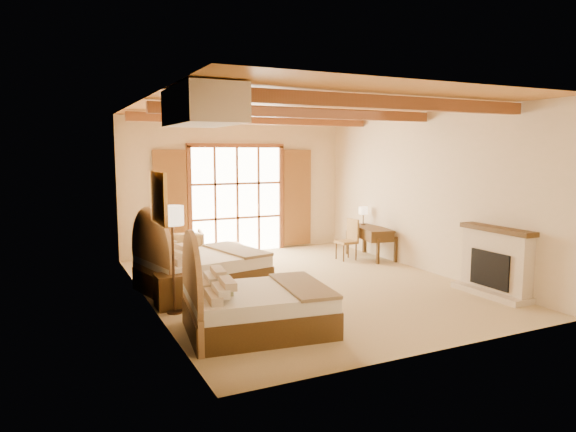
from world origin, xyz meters
TOP-DOWN VIEW (x-y plane):
  - floor at (0.00, 0.00)m, footprint 7.00×7.00m
  - wall_back at (0.00, 3.50)m, footprint 5.50×0.00m
  - wall_left at (-2.75, 0.00)m, footprint 0.00×7.00m
  - wall_right at (2.75, 0.00)m, footprint 0.00×7.00m
  - ceiling at (0.00, 0.00)m, footprint 7.00×7.00m
  - ceiling_beams at (0.00, 0.00)m, footprint 5.39×4.60m
  - french_doors at (0.00, 3.44)m, footprint 3.95×0.08m
  - fireplace at (2.60, -2.00)m, footprint 0.46×1.40m
  - painting at (-2.70, -0.75)m, footprint 0.06×0.95m
  - canopy_valance at (-2.40, -2.00)m, footprint 0.70×1.40m
  - bed_near at (-1.80, -1.90)m, footprint 2.04×1.64m
  - bed_far at (-1.86, 0.53)m, footprint 2.30×1.90m
  - nightstand at (-2.49, -0.36)m, footprint 0.44×0.44m
  - floor_lamp at (-2.50, -0.64)m, footprint 0.34×0.34m
  - armchair at (-1.46, 2.80)m, footprint 0.87×0.88m
  - ottoman at (-0.63, 2.34)m, footprint 0.60×0.60m
  - desk at (2.47, 1.44)m, footprint 0.80×1.40m
  - desk_chair at (1.89, 1.51)m, footprint 0.43×0.43m
  - desk_lamp at (2.54, 1.85)m, footprint 0.21×0.21m

SIDE VIEW (x-z plane):
  - floor at x=0.00m, z-range 0.00..0.00m
  - ottoman at x=-0.63m, z-range 0.00..0.42m
  - nightstand at x=-2.49m, z-range 0.00..0.53m
  - desk_chair at x=1.89m, z-range -0.17..0.74m
  - armchair at x=-1.46m, z-range 0.00..0.70m
  - bed_near at x=-1.80m, z-range -0.24..0.99m
  - desk at x=2.47m, z-range 0.03..0.73m
  - bed_far at x=-1.86m, z-range -0.26..1.06m
  - fireplace at x=2.60m, z-range -0.07..1.09m
  - desk_lamp at x=2.54m, z-range 0.82..1.23m
  - french_doors at x=0.00m, z-range -0.05..2.55m
  - floor_lamp at x=-2.50m, z-range 0.57..2.18m
  - wall_back at x=0.00m, z-range -1.15..4.35m
  - wall_left at x=-2.75m, z-range -1.90..5.10m
  - wall_right at x=2.75m, z-range -1.90..5.10m
  - painting at x=-2.70m, z-range 1.38..2.12m
  - canopy_valance at x=-2.40m, z-range 2.73..3.18m
  - ceiling_beams at x=0.00m, z-range 2.99..3.17m
  - ceiling at x=0.00m, z-range 3.20..3.20m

